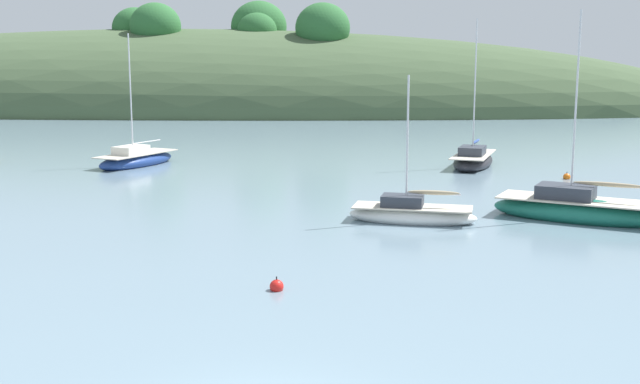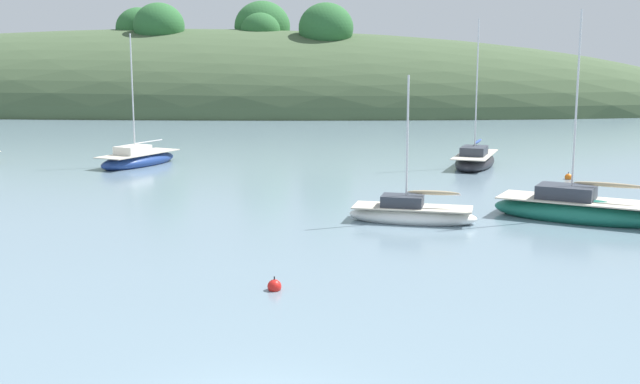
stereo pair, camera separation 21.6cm
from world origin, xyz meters
name	(u,v)px [view 1 (the left image)]	position (x,y,z in m)	size (l,w,h in m)	color
far_shoreline_hill	(171,109)	(-24.91, 92.42, 0.11)	(150.00, 36.00, 25.92)	#425638
sailboat_navy_dinghy	(412,214)	(4.07, 19.49, 0.36)	(5.87, 2.81, 6.61)	white
sailboat_white_near	(578,210)	(11.51, 20.37, 0.45)	(8.01, 5.54, 9.46)	#196B56
sailboat_grey_yawl	(136,159)	(-13.32, 36.64, 0.41)	(4.87, 7.21, 8.96)	navy
sailboat_teal_outer	(473,160)	(9.23, 37.41, 0.43)	(4.26, 7.38, 9.89)	#232328
mooring_buoy_outer	(567,177)	(14.08, 32.31, 0.12)	(0.44, 0.44, 0.54)	orange
mooring_buoy_inner	(277,286)	(-0.73, 8.97, 0.12)	(0.44, 0.44, 0.54)	red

